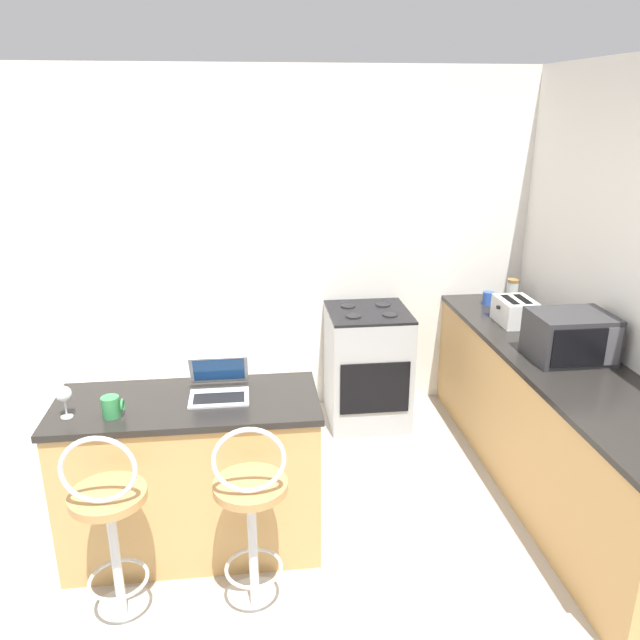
{
  "coord_description": "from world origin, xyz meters",
  "views": [
    {
      "loc": [
        -0.0,
        -2.39,
        2.33
      ],
      "look_at": [
        0.45,
        1.46,
        0.99
      ],
      "focal_mm": 35.0,
      "sensor_mm": 36.0,
      "label": 1
    }
  ],
  "objects_px": {
    "storage_jar": "(513,290)",
    "mug_green": "(112,407)",
    "bar_stool_near": "(113,536)",
    "bar_stool_far": "(253,525)",
    "microwave": "(571,337)",
    "toaster": "(516,311)",
    "laptop": "(220,385)",
    "mug_blue": "(489,298)",
    "stove_range": "(368,366)",
    "wine_glass_short": "(64,395)"
  },
  "relations": [
    {
      "from": "toaster",
      "to": "stove_range",
      "type": "relative_size",
      "value": 0.35
    },
    {
      "from": "laptop",
      "to": "toaster",
      "type": "height_order",
      "value": "laptop"
    },
    {
      "from": "storage_jar",
      "to": "mug_blue",
      "type": "height_order",
      "value": "storage_jar"
    },
    {
      "from": "mug_blue",
      "to": "mug_green",
      "type": "bearing_deg",
      "value": -148.67
    },
    {
      "from": "microwave",
      "to": "mug_blue",
      "type": "distance_m",
      "value": 1.09
    },
    {
      "from": "bar_stool_near",
      "to": "stove_range",
      "type": "bearing_deg",
      "value": 50.93
    },
    {
      "from": "microwave",
      "to": "mug_green",
      "type": "relative_size",
      "value": 4.33
    },
    {
      "from": "mug_blue",
      "to": "mug_green",
      "type": "xyz_separation_m",
      "value": [
        -2.49,
        -1.52,
        0.0
      ]
    },
    {
      "from": "bar_stool_near",
      "to": "mug_green",
      "type": "distance_m",
      "value": 0.6
    },
    {
      "from": "storage_jar",
      "to": "mug_blue",
      "type": "distance_m",
      "value": 0.24
    },
    {
      "from": "bar_stool_near",
      "to": "bar_stool_far",
      "type": "distance_m",
      "value": 0.63
    },
    {
      "from": "bar_stool_near",
      "to": "storage_jar",
      "type": "relative_size",
      "value": 6.18
    },
    {
      "from": "laptop",
      "to": "microwave",
      "type": "relative_size",
      "value": 0.67
    },
    {
      "from": "mug_green",
      "to": "bar_stool_far",
      "type": "bearing_deg",
      "value": -31.78
    },
    {
      "from": "stove_range",
      "to": "laptop",
      "type": "bearing_deg",
      "value": -129.23
    },
    {
      "from": "bar_stool_near",
      "to": "laptop",
      "type": "xyz_separation_m",
      "value": [
        0.48,
        0.6,
        0.44
      ]
    },
    {
      "from": "bar_stool_far",
      "to": "microwave",
      "type": "bearing_deg",
      "value": 23.66
    },
    {
      "from": "toaster",
      "to": "mug_green",
      "type": "distance_m",
      "value": 2.73
    },
    {
      "from": "storage_jar",
      "to": "wine_glass_short",
      "type": "bearing_deg",
      "value": -151.69
    },
    {
      "from": "toaster",
      "to": "mug_blue",
      "type": "relative_size",
      "value": 3.13
    },
    {
      "from": "toaster",
      "to": "mug_blue",
      "type": "xyz_separation_m",
      "value": [
        -0.02,
        0.43,
        -0.04
      ]
    },
    {
      "from": "storage_jar",
      "to": "mug_green",
      "type": "relative_size",
      "value": 1.61
    },
    {
      "from": "microwave",
      "to": "mug_blue",
      "type": "relative_size",
      "value": 4.55
    },
    {
      "from": "laptop",
      "to": "microwave",
      "type": "bearing_deg",
      "value": 6.65
    },
    {
      "from": "bar_stool_near",
      "to": "toaster",
      "type": "height_order",
      "value": "toaster"
    },
    {
      "from": "toaster",
      "to": "storage_jar",
      "type": "height_order",
      "value": "toaster"
    },
    {
      "from": "bar_stool_far",
      "to": "storage_jar",
      "type": "height_order",
      "value": "storage_jar"
    },
    {
      "from": "mug_blue",
      "to": "bar_stool_near",
      "type": "bearing_deg",
      "value": -141.96
    },
    {
      "from": "toaster",
      "to": "microwave",
      "type": "bearing_deg",
      "value": -85.29
    },
    {
      "from": "bar_stool_near",
      "to": "toaster",
      "type": "xyz_separation_m",
      "value": [
        2.48,
        1.49,
        0.47
      ]
    },
    {
      "from": "bar_stool_near",
      "to": "mug_blue",
      "type": "xyz_separation_m",
      "value": [
        2.46,
        1.92,
        0.44
      ]
    },
    {
      "from": "toaster",
      "to": "storage_jar",
      "type": "xyz_separation_m",
      "value": [
        0.2,
        0.52,
        -0.0
      ]
    },
    {
      "from": "wine_glass_short",
      "to": "mug_blue",
      "type": "height_order",
      "value": "wine_glass_short"
    },
    {
      "from": "laptop",
      "to": "mug_green",
      "type": "relative_size",
      "value": 2.91
    },
    {
      "from": "laptop",
      "to": "mug_green",
      "type": "height_order",
      "value": "laptop"
    },
    {
      "from": "microwave",
      "to": "bar_stool_far",
      "type": "bearing_deg",
      "value": -156.34
    },
    {
      "from": "bar_stool_near",
      "to": "bar_stool_far",
      "type": "bearing_deg",
      "value": 0.0
    },
    {
      "from": "bar_stool_near",
      "to": "stove_range",
      "type": "relative_size",
      "value": 1.17
    },
    {
      "from": "bar_stool_near",
      "to": "bar_stool_far",
      "type": "relative_size",
      "value": 1.0
    },
    {
      "from": "bar_stool_near",
      "to": "storage_jar",
      "type": "xyz_separation_m",
      "value": [
        2.68,
        2.0,
        0.47
      ]
    },
    {
      "from": "bar_stool_near",
      "to": "mug_green",
      "type": "xyz_separation_m",
      "value": [
        -0.03,
        0.41,
        0.44
      ]
    },
    {
      "from": "wine_glass_short",
      "to": "mug_blue",
      "type": "bearing_deg",
      "value": 28.94
    },
    {
      "from": "wine_glass_short",
      "to": "mug_blue",
      "type": "distance_m",
      "value": 3.1
    },
    {
      "from": "laptop",
      "to": "storage_jar",
      "type": "height_order",
      "value": "laptop"
    },
    {
      "from": "microwave",
      "to": "mug_green",
      "type": "xyz_separation_m",
      "value": [
        -2.56,
        -0.43,
        -0.09
      ]
    },
    {
      "from": "bar_stool_far",
      "to": "mug_green",
      "type": "xyz_separation_m",
      "value": [
        -0.66,
        0.41,
        0.44
      ]
    },
    {
      "from": "mug_green",
      "to": "laptop",
      "type": "bearing_deg",
      "value": 20.26
    },
    {
      "from": "toaster",
      "to": "mug_green",
      "type": "xyz_separation_m",
      "value": [
        -2.51,
        -1.08,
        -0.03
      ]
    },
    {
      "from": "bar_stool_far",
      "to": "wine_glass_short",
      "type": "relative_size",
      "value": 6.42
    },
    {
      "from": "bar_stool_far",
      "to": "microwave",
      "type": "relative_size",
      "value": 2.29
    }
  ]
}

